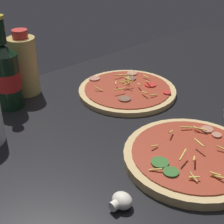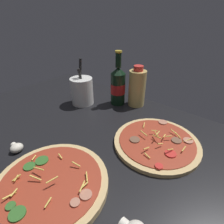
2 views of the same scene
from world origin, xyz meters
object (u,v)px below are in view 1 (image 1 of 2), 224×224
at_px(pizza_near, 191,157).
at_px(mushroom_right, 121,201).
at_px(pizza_far, 127,90).
at_px(oil_bottle, 24,65).
at_px(beer_bottle, 7,75).

xyz_separation_m(pizza_near, mushroom_right, (-0.20, 0.00, 0.00)).
distance_m(pizza_far, oil_bottle, 0.30).
xyz_separation_m(pizza_far, oil_bottle, (-0.22, 0.20, 0.08)).
relative_size(oil_bottle, mushroom_right, 4.47).
xyz_separation_m(beer_bottle, oil_bottle, (0.07, 0.05, -0.01)).
height_order(pizza_far, beer_bottle, beer_bottle).
relative_size(pizza_near, beer_bottle, 1.16).
distance_m(pizza_far, mushroom_right, 0.45).
xyz_separation_m(oil_bottle, mushroom_right, (-0.10, -0.52, -0.07)).
bearing_deg(pizza_near, oil_bottle, 100.41).
xyz_separation_m(pizza_far, mushroom_right, (-0.32, -0.32, 0.01)).
bearing_deg(pizza_far, oil_bottle, 137.60).
height_order(pizza_near, pizza_far, pizza_far).
bearing_deg(beer_bottle, oil_bottle, 32.33).
xyz_separation_m(pizza_near, pizza_far, (0.12, 0.32, -0.00)).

